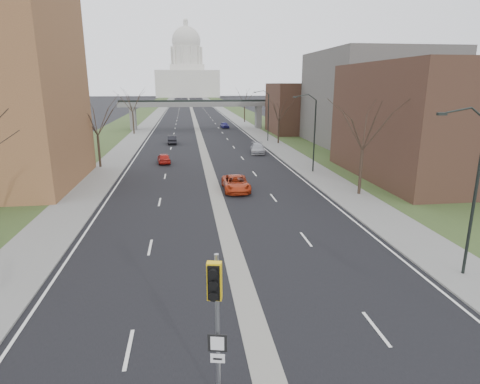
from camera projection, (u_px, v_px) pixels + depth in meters
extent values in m
plane|color=black|center=(267.00, 374.00, 14.06)|extent=(700.00, 700.00, 0.00)
cube|color=black|center=(192.00, 110.00, 157.60)|extent=(20.00, 600.00, 0.01)
cube|color=gray|center=(192.00, 110.00, 157.60)|extent=(1.20, 600.00, 0.02)
cube|color=gray|center=(222.00, 110.00, 159.13)|extent=(4.00, 600.00, 0.12)
cube|color=gray|center=(161.00, 110.00, 156.05)|extent=(4.00, 600.00, 0.12)
cube|color=#324620|center=(237.00, 109.00, 159.90)|extent=(8.00, 600.00, 0.10)
cube|color=#324620|center=(145.00, 110.00, 155.28)|extent=(8.00, 600.00, 0.10)
cube|color=#483021|center=(438.00, 122.00, 42.38)|extent=(16.00, 20.00, 12.00)
cube|color=#5B5853|center=(373.00, 99.00, 65.47)|extent=(18.00, 22.00, 15.00)
cube|color=#483021|center=(305.00, 108.00, 82.57)|extent=(14.00, 14.00, 10.00)
cube|color=slate|center=(133.00, 119.00, 88.17)|extent=(1.20, 2.50, 5.00)
cube|color=slate|center=(258.00, 117.00, 91.77)|extent=(1.20, 2.50, 5.00)
cube|color=slate|center=(197.00, 104.00, 89.19)|extent=(34.00, 3.00, 1.00)
cube|color=black|center=(196.00, 101.00, 89.00)|extent=(34.00, 0.15, 0.50)
cube|color=beige|center=(188.00, 84.00, 317.68)|extent=(48.00, 42.00, 20.00)
cube|color=beige|center=(187.00, 68.00, 314.56)|extent=(26.00, 26.00, 5.00)
cylinder|color=beige|center=(187.00, 56.00, 312.22)|extent=(22.00, 22.00, 14.00)
sphere|color=beige|center=(186.00, 41.00, 309.35)|extent=(22.00, 22.00, 22.00)
cylinder|color=beige|center=(186.00, 25.00, 306.36)|extent=(3.60, 3.60, 4.50)
cylinder|color=black|center=(474.00, 201.00, 20.25)|extent=(0.16, 0.16, 8.00)
cube|color=black|center=(443.00, 114.00, 18.82)|extent=(0.45, 0.18, 0.14)
cylinder|color=black|center=(314.00, 137.00, 45.13)|extent=(0.16, 0.16, 8.00)
cube|color=black|center=(296.00, 97.00, 43.70)|extent=(0.45, 0.18, 0.14)
cylinder|color=black|center=(268.00, 118.00, 70.01)|extent=(0.16, 0.16, 8.00)
cube|color=black|center=(255.00, 92.00, 68.58)|extent=(0.45, 0.18, 0.14)
cylinder|color=#382B21|center=(99.00, 151.00, 48.24)|extent=(0.28, 0.28, 3.75)
cylinder|color=#382B21|center=(133.00, 123.00, 80.71)|extent=(0.28, 0.28, 4.25)
cylinder|color=#382B21|center=(360.00, 172.00, 36.23)|extent=(0.28, 0.28, 4.00)
cylinder|color=#382B21|center=(278.00, 133.00, 67.88)|extent=(0.28, 0.28, 3.50)
cylinder|color=#382B21|center=(245.00, 114.00, 106.06)|extent=(0.28, 0.28, 4.25)
cylinder|color=gray|center=(218.00, 332.00, 12.14)|extent=(0.14, 0.14, 5.12)
cube|color=yellow|center=(214.00, 281.00, 11.15)|extent=(0.49, 0.47, 1.13)
cube|color=black|center=(218.00, 341.00, 12.21)|extent=(0.59, 0.16, 0.59)
cube|color=silver|center=(218.00, 356.00, 12.35)|extent=(0.44, 0.13, 0.30)
imported|color=#A91A13|center=(164.00, 158.00, 51.36)|extent=(1.94, 3.97, 1.30)
imported|color=black|center=(172.00, 140.00, 68.08)|extent=(1.59, 4.26, 1.39)
imported|color=#AD3012|center=(236.00, 183.00, 38.05)|extent=(2.39, 5.17, 1.44)
imported|color=#A1A2A8|center=(258.00, 148.00, 58.80)|extent=(2.63, 5.10, 1.41)
imported|color=navy|center=(225.00, 125.00, 92.78)|extent=(2.01, 4.11, 1.35)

